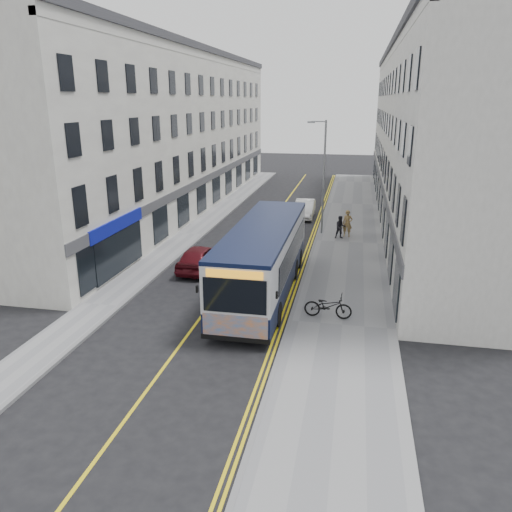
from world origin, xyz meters
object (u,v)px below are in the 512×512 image
at_px(bicycle, 328,306).
at_px(streetlamp, 323,174).
at_px(car_white, 305,209).
at_px(car_maroon, 200,258).
at_px(city_bus, 264,257).
at_px(pedestrian_near, 347,223).
at_px(pedestrian_far, 341,227).

bearing_deg(bicycle, streetlamp, 8.27).
distance_m(car_white, car_maroon, 15.18).
relative_size(car_white, car_maroon, 1.01).
distance_m(city_bus, pedestrian_near, 12.10).
bearing_deg(car_white, city_bus, -91.73).
bearing_deg(pedestrian_far, streetlamp, 125.85).
distance_m(city_bus, bicycle, 4.40).
bearing_deg(streetlamp, car_maroon, -123.98).
relative_size(pedestrian_near, car_white, 0.43).
distance_m(city_bus, pedestrian_far, 11.44).
bearing_deg(car_white, pedestrian_near, -59.76).
xyz_separation_m(car_white, car_maroon, (-4.45, -14.52, 0.01)).
relative_size(pedestrian_far, car_white, 0.36).
bearing_deg(pedestrian_near, bicycle, -91.97).
xyz_separation_m(streetlamp, bicycle, (1.42, -14.59, -3.71)).
height_order(city_bus, car_white, city_bus).
height_order(pedestrian_far, car_maroon, pedestrian_far).
height_order(pedestrian_far, car_white, pedestrian_far).
height_order(bicycle, car_maroon, car_maroon).
bearing_deg(pedestrian_far, city_bus, -122.88).
distance_m(bicycle, pedestrian_far, 13.45).
distance_m(city_bus, car_maroon, 5.25).
height_order(pedestrian_near, pedestrian_far, pedestrian_near).
bearing_deg(city_bus, car_maroon, 145.85).
height_order(pedestrian_near, car_maroon, pedestrian_near).
height_order(pedestrian_near, car_white, pedestrian_near).
bearing_deg(city_bus, car_white, 89.30).
bearing_deg(pedestrian_near, pedestrian_far, -128.32).
xyz_separation_m(streetlamp, car_maroon, (-6.17, -9.15, -3.65)).
distance_m(streetlamp, car_white, 6.72).
relative_size(bicycle, car_maroon, 0.49).
height_order(city_bus, car_maroon, city_bus).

